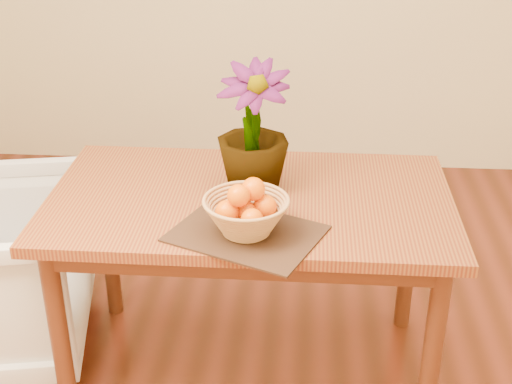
{
  "coord_description": "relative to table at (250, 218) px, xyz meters",
  "views": [
    {
      "loc": [
        0.19,
        -1.89,
        1.87
      ],
      "look_at": [
        0.04,
        0.11,
        0.86
      ],
      "focal_mm": 50.0,
      "sensor_mm": 36.0,
      "label": 1
    }
  ],
  "objects": [
    {
      "name": "placemat",
      "position": [
        0.01,
        -0.26,
        0.09
      ],
      "size": [
        0.54,
        0.48,
        0.01
      ],
      "primitive_type": "cube",
      "rotation": [
        0.0,
        0.0,
        -0.41
      ],
      "color": "#331F12",
      "rests_on": "table"
    },
    {
      "name": "potted_plant",
      "position": [
        0.0,
        0.07,
        0.31
      ],
      "size": [
        0.26,
        0.26,
        0.45
      ],
      "primitive_type": "imported",
      "rotation": [
        0.0,
        0.0,
        -0.05
      ],
      "color": "#224E16",
      "rests_on": "table"
    },
    {
      "name": "wicker_basket",
      "position": [
        0.01,
        -0.26,
        0.15
      ],
      "size": [
        0.27,
        0.27,
        0.11
      ],
      "color": "#B1874A",
      "rests_on": "placemat"
    },
    {
      "name": "table",
      "position": [
        0.0,
        0.0,
        0.0
      ],
      "size": [
        1.4,
        0.8,
        0.75
      ],
      "color": "brown",
      "rests_on": "floor"
    },
    {
      "name": "orange_pile",
      "position": [
        0.01,
        -0.26,
        0.19
      ],
      "size": [
        0.19,
        0.18,
        0.13
      ],
      "rotation": [
        0.0,
        0.0,
        -0.23
      ],
      "color": "#F86404",
      "rests_on": "wicker_basket"
    }
  ]
}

